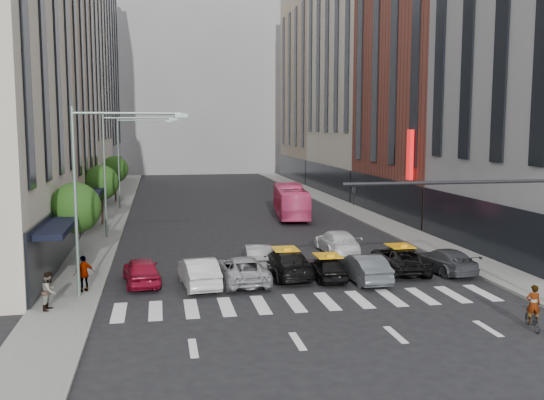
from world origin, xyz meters
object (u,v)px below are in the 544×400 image
streetlamp_mid (118,159)px  car_white_front (199,272)px  motorcycle (532,319)px  pedestrian_far (84,274)px  bus (291,201)px  taxi_center (327,268)px  pedestrian_near (49,291)px  streetlamp_near (96,176)px  car_red (142,271)px  streetlamp_far (128,150)px  taxi_left (285,263)px

streetlamp_mid → car_white_front: size_ratio=1.94×
motorcycle → pedestrian_far: pedestrian_far is taller
bus → taxi_center: bearing=89.6°
pedestrian_near → streetlamp_near: bearing=-34.2°
motorcycle → pedestrian_near: size_ratio=0.95×
car_white_front → motorcycle: car_white_front is taller
bus → pedestrian_far: bearing=63.3°
streetlamp_mid → car_red: (1.93, -13.74, -5.17)m
streetlamp_far → car_white_front: bearing=-81.0°
taxi_center → bus: bearing=-96.0°
car_white_front → motorcycle: (12.95, -9.17, -0.34)m
car_red → car_white_front: size_ratio=0.93×
car_white_front → pedestrian_near: 7.56m
pedestrian_far → car_red: bearing=177.5°
pedestrian_far → streetlamp_far: bearing=-121.2°
car_red → pedestrian_near: size_ratio=2.52×
car_white_front → taxi_center: 6.91m
streetlamp_near → streetlamp_mid: 16.00m
streetlamp_near → taxi_left: (9.65, 2.50, -5.14)m
motorcycle → pedestrian_near: pedestrian_near is taller
car_white_front → streetlamp_far: bearing=-86.9°
motorcycle → car_white_front: bearing=-21.4°
streetlamp_mid → taxi_center: streetlamp_mid is taller
taxi_center → pedestrian_far: 12.57m
motorcycle → pedestrian_near: (-19.75, 5.89, 0.58)m
streetlamp_near → pedestrian_near: (-1.96, -1.99, -4.90)m
streetlamp_far → car_white_front: 31.50m
streetlamp_near → taxi_left: size_ratio=1.70×
car_white_front → taxi_left: taxi_left is taller
streetlamp_far → taxi_left: size_ratio=1.70×
pedestrian_near → car_red: bearing=-32.0°
bus → pedestrian_near: (-16.66, -26.07, -0.47)m
motorcycle → taxi_left: bearing=-37.9°
taxi_left → bus: size_ratio=0.50×
streetlamp_near → car_red: streetlamp_near is taller
streetlamp_mid → streetlamp_far: size_ratio=1.00×
streetlamp_mid → pedestrian_far: 15.92m
streetlamp_near → car_white_front: size_ratio=1.94×
pedestrian_near → car_white_front: bearing=-53.8°
pedestrian_near → pedestrian_far: (1.16, 2.84, 0.04)m
motorcycle → taxi_center: bearing=-43.0°
streetlamp_mid → taxi_left: bearing=-54.4°
car_red → pedestrian_near: bearing=40.5°
streetlamp_far → taxi_left: 31.46m
pedestrian_near → pedestrian_far: size_ratio=0.95×
car_red → taxi_left: size_ratio=0.82×
streetlamp_near → car_white_front: bearing=15.0°
streetlamp_mid → pedestrian_near: 18.74m
pedestrian_far → streetlamp_mid: bearing=-122.8°
pedestrian_far → streetlamp_near: bearing=103.2°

